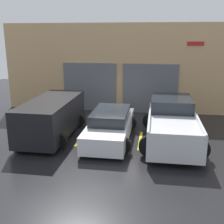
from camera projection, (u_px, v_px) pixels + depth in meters
ground_plane at (116, 127)px, 14.09m from camera, size 28.00×28.00×0.00m
shophouse_building at (124, 69)px, 16.55m from camera, size 14.42×0.68×5.13m
pickup_truck at (172, 123)px, 12.11m from camera, size 2.61×5.23×1.67m
sedan_white at (110, 126)px, 12.31m from camera, size 2.11×4.68×1.29m
sedan_side at (52, 117)px, 12.60m from camera, size 2.26×4.63×1.69m
parking_stripe_far_left at (26, 134)px, 13.04m from camera, size 0.12×2.20×0.01m
parking_stripe_left at (81, 137)px, 12.65m from camera, size 0.12×2.20×0.01m
parking_stripe_centre at (140, 140)px, 12.25m from camera, size 0.12×2.20×0.01m
parking_stripe_right at (203, 144)px, 11.86m from camera, size 0.12×2.20×0.01m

